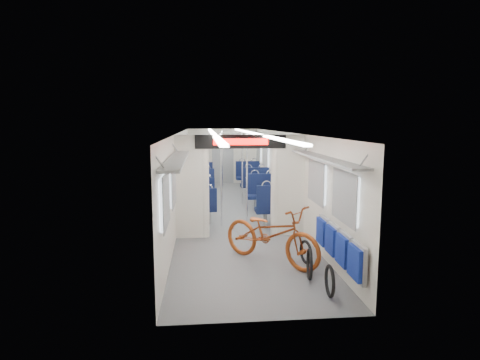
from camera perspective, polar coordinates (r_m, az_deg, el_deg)
The scene contains 14 objects.
carriage at distance 10.68m, azimuth -0.83°, elevation 2.47°, with size 12.00×12.02×2.31m.
bicycle at distance 7.42m, azimuth 4.44°, elevation -7.64°, with size 0.73×2.09×1.10m, color #983F16.
flip_bench at distance 6.83m, azimuth 13.74°, elevation -8.99°, with size 0.12×2.14×0.55m.
bike_hoop_a at distance 6.26m, azimuth 12.64°, elevation -14.06°, with size 0.49×0.49×0.05m, color black.
bike_hoop_b at distance 6.83m, azimuth 9.85°, elevation -11.91°, with size 0.52×0.52×0.05m, color black.
bike_hoop_c at distance 7.54m, azimuth 9.34°, elevation -10.26°, with size 0.45×0.45×0.05m, color black.
seat_bay_near_left at distance 10.94m, azimuth -5.77°, elevation -2.61°, with size 0.88×1.94×1.06m.
seat_bay_near_right at distance 10.91m, azimuth 4.09°, elevation -2.34°, with size 0.96×2.32×1.17m.
seat_bay_far_left at distance 14.53m, azimuth -5.67°, elevation 0.26°, with size 0.95×2.27×1.16m.
seat_bay_far_right at distance 14.75m, azimuth 1.61°, elevation 0.44°, with size 0.96×2.31×1.17m.
stanchion_near_left at distance 9.86m, azimuth -2.69°, elevation -0.08°, with size 0.04×0.04×2.30m, color silver.
stanchion_near_right at distance 9.75m, azimuth 0.98°, elevation -0.16°, with size 0.04×0.04×2.30m, color silver.
stanchion_far_left at distance 12.65m, azimuth -2.55°, elevation 1.77°, with size 0.04×0.04×2.30m, color silver.
stanchion_far_right at distance 12.52m, azimuth 0.33°, elevation 1.71°, with size 0.04×0.04×2.30m, color silver.
Camera 1 is at (-0.83, -10.86, 2.58)m, focal length 30.00 mm.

